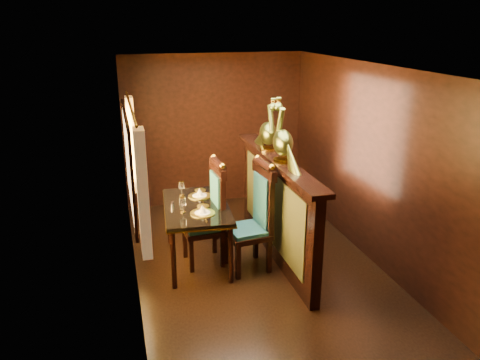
# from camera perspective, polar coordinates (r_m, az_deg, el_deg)

# --- Properties ---
(ground) EXTENTS (5.00, 5.00, 0.00)m
(ground) POSITION_cam_1_polar(r_m,az_deg,el_deg) (6.03, 2.30, -10.84)
(ground) COLOR black
(ground) RESTS_ON ground
(room_shell) EXTENTS (3.04, 5.04, 2.52)m
(room_shell) POSITION_cam_1_polar(r_m,az_deg,el_deg) (5.41, 1.60, 3.82)
(room_shell) COLOR black
(room_shell) RESTS_ON ground
(partition) EXTENTS (0.26, 2.70, 1.36)m
(partition) POSITION_cam_1_polar(r_m,az_deg,el_deg) (6.07, 4.43, -3.19)
(partition) COLOR black
(partition) RESTS_ON ground
(dining_table) EXTENTS (0.92, 1.40, 0.99)m
(dining_table) POSITION_cam_1_polar(r_m,az_deg,el_deg) (5.93, -5.36, -3.68)
(dining_table) COLOR black
(dining_table) RESTS_ON ground
(chair_left) EXTENTS (0.56, 0.59, 1.42)m
(chair_left) POSITION_cam_1_polar(r_m,az_deg,el_deg) (5.79, 2.12, -4.01)
(chair_left) COLOR black
(chair_left) RESTS_ON ground
(chair_right) EXTENTS (0.52, 0.55, 1.38)m
(chair_right) POSITION_cam_1_polar(r_m,az_deg,el_deg) (5.94, -3.41, -3.60)
(chair_right) COLOR black
(chair_right) RESTS_ON ground
(peacock_left) EXTENTS (0.24, 0.64, 0.76)m
(peacock_left) POSITION_cam_1_polar(r_m,az_deg,el_deg) (5.61, 5.29, 5.95)
(peacock_left) COLOR #1A5030
(peacock_left) RESTS_ON partition
(peacock_right) EXTENTS (0.23, 0.60, 0.72)m
(peacock_right) POSITION_cam_1_polar(r_m,az_deg,el_deg) (6.12, 3.47, 6.90)
(peacock_right) COLOR #1A5030
(peacock_right) RESTS_ON partition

